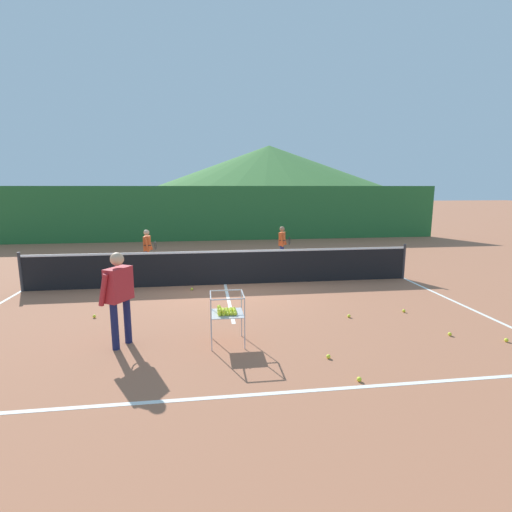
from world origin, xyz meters
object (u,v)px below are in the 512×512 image
object	(u,v)px
tennis_ball_0	(450,334)
tennis_ball_3	(94,316)
student_1	(282,241)
instructor	(119,291)
tennis_ball_4	(192,289)
tennis_net	(225,267)
tennis_ball_5	(328,356)
tennis_ball_6	(506,340)
ball_cart	(226,311)
tennis_ball_7	(349,316)
tennis_ball_1	(359,379)
tennis_ball_2	(404,311)
student_0	(148,246)

from	to	relation	value
tennis_ball_0	tennis_ball_3	size ratio (longest dim) A/B	1.00
student_1	instructor	bearing A→B (deg)	-121.98
tennis_ball_4	tennis_net	bearing A→B (deg)	28.57
student_1	tennis_ball_3	xyz separation A→B (m)	(-5.10, -5.20, -0.77)
tennis_ball_3	tennis_ball_4	size ratio (longest dim) A/B	1.00
tennis_net	tennis_ball_5	bearing A→B (deg)	-74.34
tennis_ball_6	ball_cart	bearing A→B (deg)	172.97
tennis_ball_0	tennis_ball_7	xyz separation A→B (m)	(-1.48, 1.22, 0.00)
tennis_ball_1	tennis_ball_2	bearing A→B (deg)	51.68
instructor	tennis_ball_5	distance (m)	3.66
tennis_net	tennis_ball_7	xyz separation A→B (m)	(2.45, -3.13, -0.47)
tennis_net	student_1	size ratio (longest dim) A/B	8.09
tennis_ball_3	tennis_ball_0	bearing A→B (deg)	-15.71
tennis_net	student_1	distance (m)	3.56
student_1	tennis_ball_5	size ratio (longest dim) A/B	19.59
student_1	tennis_ball_2	distance (m)	6.00
tennis_net	instructor	xyz separation A→B (m)	(-2.01, -3.98, 0.49)
tennis_ball_3	tennis_ball_5	distance (m)	4.98
tennis_ball_1	tennis_ball_3	world-z (taller)	same
student_1	tennis_ball_3	world-z (taller)	student_1
instructor	tennis_ball_5	xyz separation A→B (m)	(3.40, -0.98, -0.96)
tennis_ball_0	tennis_ball_2	world-z (taller)	same
ball_cart	tennis_ball_0	size ratio (longest dim) A/B	13.22
tennis_net	tennis_ball_6	size ratio (longest dim) A/B	158.60
tennis_ball_2	tennis_ball_7	bearing A→B (deg)	-173.03
student_1	ball_cart	world-z (taller)	student_1
student_0	tennis_ball_7	bearing A→B (deg)	-47.67
tennis_ball_3	tennis_ball_5	xyz separation A→B (m)	(4.28, -2.53, 0.00)
student_0	tennis_ball_7	world-z (taller)	student_0
tennis_ball_1	tennis_ball_6	world-z (taller)	same
tennis_ball_1	tennis_ball_4	world-z (taller)	same
tennis_ball_0	tennis_ball_1	size ratio (longest dim) A/B	1.00
tennis_ball_3	tennis_net	bearing A→B (deg)	39.97
instructor	tennis_ball_6	world-z (taller)	instructor
tennis_net	student_1	world-z (taller)	student_1
student_0	ball_cart	world-z (taller)	student_0
tennis_ball_7	tennis_ball_1	bearing A→B (deg)	-108.24
student_1	tennis_ball_6	world-z (taller)	student_1
tennis_ball_0	tennis_ball_3	world-z (taller)	same
instructor	student_0	world-z (taller)	instructor
instructor	tennis_ball_4	size ratio (longest dim) A/B	24.29
student_1	tennis_ball_0	world-z (taller)	student_1
student_1	tennis_ball_5	distance (m)	7.82
student_1	student_0	bearing A→B (deg)	-172.86
instructor	tennis_ball_2	xyz separation A→B (m)	(5.78, 1.02, -0.96)
tennis_ball_3	tennis_ball_6	size ratio (longest dim) A/B	1.00
tennis_ball_6	tennis_ball_5	bearing A→B (deg)	-176.27
tennis_ball_1	tennis_ball_6	bearing A→B (deg)	17.37
ball_cart	tennis_ball_0	world-z (taller)	ball_cart
tennis_ball_0	tennis_ball_1	distance (m)	2.72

